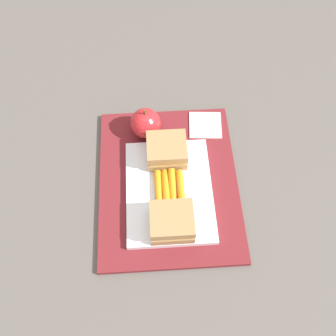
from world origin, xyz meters
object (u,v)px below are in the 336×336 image
sandwich_half_left (172,222)px  carrot_sticks_bundle (169,187)px  apple (146,123)px  paper_napkin (205,125)px  food_tray (169,191)px  sandwich_half_right (167,150)px

sandwich_half_left → carrot_sticks_bundle: sandwich_half_left is taller
apple → paper_napkin: (0.01, -0.13, -0.03)m
food_tray → apple: 0.16m
sandwich_half_left → carrot_sticks_bundle: size_ratio=1.03×
food_tray → apple: apple is taller
sandwich_half_left → carrot_sticks_bundle: bearing=-0.1°
food_tray → paper_napkin: food_tray is taller
carrot_sticks_bundle → apple: (0.15, 0.04, 0.01)m
sandwich_half_left → carrot_sticks_bundle: 0.08m
sandwich_half_left → sandwich_half_right: (0.16, 0.00, 0.00)m
paper_napkin → food_tray: bearing=150.6°
sandwich_half_right → paper_napkin: size_ratio=1.14×
food_tray → sandwich_half_right: bearing=0.0°
food_tray → carrot_sticks_bundle: (0.00, -0.00, 0.01)m
apple → paper_napkin: 0.13m
food_tray → sandwich_half_right: 0.08m
food_tray → carrot_sticks_bundle: size_ratio=2.96×
paper_napkin → apple: bearing=94.5°
sandwich_half_left → paper_napkin: size_ratio=1.14×
sandwich_half_left → sandwich_half_right: bearing=0.0°
apple → carrot_sticks_bundle: bearing=-164.6°
carrot_sticks_bundle → paper_napkin: carrot_sticks_bundle is taller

